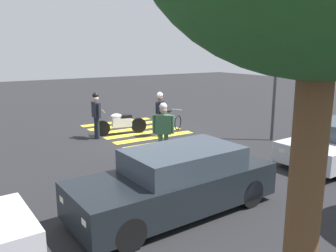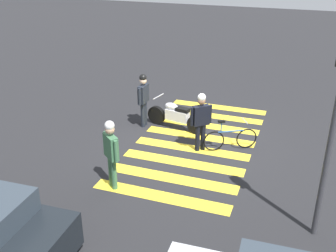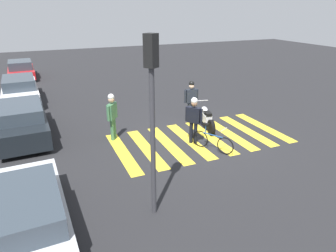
# 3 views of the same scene
# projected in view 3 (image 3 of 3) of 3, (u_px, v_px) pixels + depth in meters

# --- Properties ---
(ground_plane) EXTENTS (60.00, 60.00, 0.00)m
(ground_plane) POSITION_uv_depth(u_px,v_px,m) (200.00, 139.00, 12.09)
(ground_plane) COLOR #232326
(police_motorcycle) EXTENTS (2.17, 0.75, 1.04)m
(police_motorcycle) POSITION_uv_depth(u_px,v_px,m) (206.00, 118.00, 12.99)
(police_motorcycle) COLOR black
(police_motorcycle) RESTS_ON ground_plane
(leaning_bicycle) EXTENTS (1.47, 0.86, 0.98)m
(leaning_bicycle) POSITION_uv_depth(u_px,v_px,m) (212.00, 141.00, 10.98)
(leaning_bicycle) COLOR black
(leaning_bicycle) RESTS_ON ground_plane
(officer_on_foot) EXTENTS (0.54, 0.47, 1.81)m
(officer_on_foot) POSITION_uv_depth(u_px,v_px,m) (194.00, 117.00, 11.32)
(officer_on_foot) COLOR black
(officer_on_foot) RESTS_ON ground_plane
(officer_by_motorcycle) EXTENTS (0.24, 0.69, 1.85)m
(officer_by_motorcycle) POSITION_uv_depth(u_px,v_px,m) (191.00, 98.00, 13.66)
(officer_by_motorcycle) COLOR #1E232D
(officer_by_motorcycle) RESTS_ON ground_plane
(pedestrian_bystander) EXTENTS (0.56, 0.47, 1.86)m
(pedestrian_bystander) POSITION_uv_depth(u_px,v_px,m) (112.00, 113.00, 11.64)
(pedestrian_bystander) COLOR #3F724C
(pedestrian_bystander) RESTS_ON ground_plane
(crosswalk_stripes) EXTENTS (3.56, 6.75, 0.01)m
(crosswalk_stripes) POSITION_uv_depth(u_px,v_px,m) (200.00, 138.00, 12.09)
(crosswalk_stripes) COLOR yellow
(crosswalk_stripes) RESTS_ON ground_plane
(car_silver_sedan) EXTENTS (4.49, 2.04, 1.27)m
(car_silver_sedan) POSITION_uv_depth(u_px,v_px,m) (22.00, 218.00, 6.62)
(car_silver_sedan) COLOR black
(car_silver_sedan) RESTS_ON ground_plane
(car_black_suv) EXTENTS (4.61, 1.91, 1.40)m
(car_black_suv) POSITION_uv_depth(u_px,v_px,m) (22.00, 121.00, 12.05)
(car_black_suv) COLOR black
(car_black_suv) RESTS_ON ground_plane
(car_white_van) EXTENTS (4.74, 1.92, 1.39)m
(car_white_van) POSITION_uv_depth(u_px,v_px,m) (20.00, 90.00, 16.52)
(car_white_van) COLOR black
(car_white_van) RESTS_ON ground_plane
(car_red_convertible) EXTENTS (4.00, 1.86, 1.28)m
(car_red_convertible) POSITION_uv_depth(u_px,v_px,m) (21.00, 70.00, 21.99)
(car_red_convertible) COLOR black
(car_red_convertible) RESTS_ON ground_plane
(traffic_light_pole) EXTENTS (0.33, 0.35, 4.40)m
(traffic_light_pole) POSITION_uv_depth(u_px,v_px,m) (152.00, 102.00, 6.72)
(traffic_light_pole) COLOR #38383D
(traffic_light_pole) RESTS_ON ground_plane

